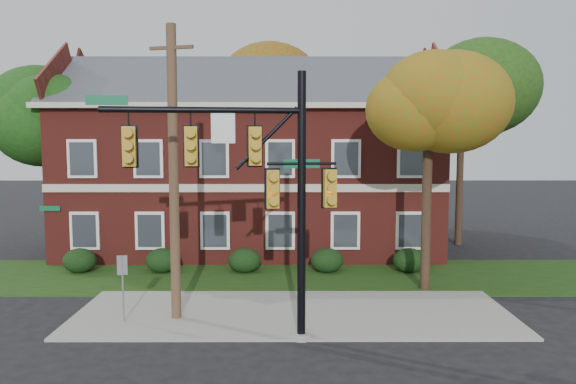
{
  "coord_description": "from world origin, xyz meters",
  "views": [
    {
      "loc": [
        -0.21,
        -16.72,
        5.66
      ],
      "look_at": [
        -0.17,
        3.0,
        3.8
      ],
      "focal_mm": 35.0,
      "sensor_mm": 36.0,
      "label": 1
    }
  ],
  "objects_px": {
    "hedge_far_left": "(80,261)",
    "hedge_center": "(245,260)",
    "hedge_right": "(327,260)",
    "hedge_left": "(162,260)",
    "utility_pole": "(174,173)",
    "tree_left_rear": "(50,118)",
    "apartment_building": "(252,152)",
    "tree_near_right": "(436,111)",
    "traffic_signal": "(253,176)",
    "tree_right_rear": "(469,92)",
    "hedge_far_right": "(409,260)",
    "tree_far_rear": "(280,89)",
    "sign_post": "(123,278)"
  },
  "relations": [
    {
      "from": "hedge_right",
      "to": "tree_far_rear",
      "type": "height_order",
      "value": "tree_far_rear"
    },
    {
      "from": "apartment_building",
      "to": "hedge_center",
      "type": "height_order",
      "value": "apartment_building"
    },
    {
      "from": "hedge_right",
      "to": "hedge_far_right",
      "type": "relative_size",
      "value": 1.0
    },
    {
      "from": "apartment_building",
      "to": "traffic_signal",
      "type": "bearing_deg",
      "value": -86.31
    },
    {
      "from": "hedge_far_left",
      "to": "hedge_left",
      "type": "relative_size",
      "value": 1.0
    },
    {
      "from": "hedge_left",
      "to": "utility_pole",
      "type": "distance_m",
      "value": 7.68
    },
    {
      "from": "tree_near_right",
      "to": "traffic_signal",
      "type": "height_order",
      "value": "tree_near_right"
    },
    {
      "from": "traffic_signal",
      "to": "tree_far_rear",
      "type": "bearing_deg",
      "value": 80.83
    },
    {
      "from": "tree_left_rear",
      "to": "utility_pole",
      "type": "bearing_deg",
      "value": -52.19
    },
    {
      "from": "tree_right_rear",
      "to": "sign_post",
      "type": "relative_size",
      "value": 4.99
    },
    {
      "from": "hedge_far_left",
      "to": "utility_pole",
      "type": "bearing_deg",
      "value": -49.54
    },
    {
      "from": "hedge_center",
      "to": "utility_pole",
      "type": "xyz_separation_m",
      "value": [
        -1.68,
        -6.24,
        4.09
      ]
    },
    {
      "from": "tree_right_rear",
      "to": "traffic_signal",
      "type": "height_order",
      "value": "tree_right_rear"
    },
    {
      "from": "hedge_far_left",
      "to": "tree_right_rear",
      "type": "height_order",
      "value": "tree_right_rear"
    },
    {
      "from": "hedge_center",
      "to": "tree_right_rear",
      "type": "height_order",
      "value": "tree_right_rear"
    },
    {
      "from": "hedge_far_left",
      "to": "tree_left_rear",
      "type": "xyz_separation_m",
      "value": [
        -2.73,
        4.14,
        6.16
      ]
    },
    {
      "from": "hedge_far_right",
      "to": "tree_left_rear",
      "type": "bearing_deg",
      "value": 166.11
    },
    {
      "from": "hedge_far_left",
      "to": "hedge_right",
      "type": "bearing_deg",
      "value": 0.0
    },
    {
      "from": "hedge_center",
      "to": "apartment_building",
      "type": "bearing_deg",
      "value": 90.0
    },
    {
      "from": "tree_near_right",
      "to": "hedge_left",
      "type": "bearing_deg",
      "value": 165.19
    },
    {
      "from": "sign_post",
      "to": "tree_right_rear",
      "type": "bearing_deg",
      "value": 30.78
    },
    {
      "from": "hedge_right",
      "to": "tree_far_rear",
      "type": "distance_m",
      "value": 15.66
    },
    {
      "from": "tree_left_rear",
      "to": "tree_right_rear",
      "type": "distance_m",
      "value": 21.19
    },
    {
      "from": "hedge_center",
      "to": "traffic_signal",
      "type": "relative_size",
      "value": 0.19
    },
    {
      "from": "tree_near_right",
      "to": "sign_post",
      "type": "xyz_separation_m",
      "value": [
        -10.45,
        -3.77,
        -5.22
      ]
    },
    {
      "from": "apartment_building",
      "to": "tree_left_rear",
      "type": "distance_m",
      "value": 9.94
    },
    {
      "from": "tree_right_rear",
      "to": "hedge_left",
      "type": "bearing_deg",
      "value": -157.58
    },
    {
      "from": "hedge_left",
      "to": "hedge_far_right",
      "type": "bearing_deg",
      "value": 0.0
    },
    {
      "from": "tree_right_rear",
      "to": "hedge_right",
      "type": "bearing_deg",
      "value": -141.98
    },
    {
      "from": "hedge_center",
      "to": "tree_near_right",
      "type": "xyz_separation_m",
      "value": [
        7.22,
        -2.83,
        6.14
      ]
    },
    {
      "from": "hedge_far_left",
      "to": "hedge_center",
      "type": "distance_m",
      "value": 7.0
    },
    {
      "from": "utility_pole",
      "to": "tree_near_right",
      "type": "bearing_deg",
      "value": 35.78
    },
    {
      "from": "hedge_right",
      "to": "tree_near_right",
      "type": "relative_size",
      "value": 0.16
    },
    {
      "from": "tree_left_rear",
      "to": "sign_post",
      "type": "height_order",
      "value": "tree_left_rear"
    },
    {
      "from": "traffic_signal",
      "to": "hedge_right",
      "type": "bearing_deg",
      "value": 64.18
    },
    {
      "from": "hedge_far_left",
      "to": "tree_left_rear",
      "type": "distance_m",
      "value": 7.9
    },
    {
      "from": "sign_post",
      "to": "hedge_far_right",
      "type": "bearing_deg",
      "value": 22.47
    },
    {
      "from": "hedge_left",
      "to": "tree_right_rear",
      "type": "height_order",
      "value": "tree_right_rear"
    },
    {
      "from": "traffic_signal",
      "to": "utility_pole",
      "type": "bearing_deg",
      "value": 135.32
    },
    {
      "from": "hedge_left",
      "to": "utility_pole",
      "type": "relative_size",
      "value": 0.15
    },
    {
      "from": "sign_post",
      "to": "apartment_building",
      "type": "bearing_deg",
      "value": 64.38
    },
    {
      "from": "hedge_far_left",
      "to": "hedge_right",
      "type": "xyz_separation_m",
      "value": [
        10.5,
        0.0,
        0.0
      ]
    },
    {
      "from": "tree_far_rear",
      "to": "utility_pole",
      "type": "height_order",
      "value": "tree_far_rear"
    },
    {
      "from": "hedge_right",
      "to": "sign_post",
      "type": "bearing_deg",
      "value": -135.52
    },
    {
      "from": "hedge_center",
      "to": "traffic_signal",
      "type": "height_order",
      "value": "traffic_signal"
    },
    {
      "from": "traffic_signal",
      "to": "tree_right_rear",
      "type": "bearing_deg",
      "value": 45.86
    },
    {
      "from": "tree_far_rear",
      "to": "tree_left_rear",
      "type": "bearing_deg",
      "value": -141.03
    },
    {
      "from": "hedge_far_left",
      "to": "hedge_center",
      "type": "bearing_deg",
      "value": 0.0
    },
    {
      "from": "hedge_center",
      "to": "hedge_right",
      "type": "distance_m",
      "value": 3.5
    },
    {
      "from": "apartment_building",
      "to": "hedge_center",
      "type": "relative_size",
      "value": 13.43
    }
  ]
}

